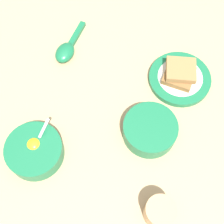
# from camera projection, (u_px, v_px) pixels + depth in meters

# --- Properties ---
(ground_plane) EXTENTS (3.00, 3.00, 0.00)m
(ground_plane) POSITION_uv_depth(u_px,v_px,m) (110.00, 118.00, 0.88)
(ground_plane) COLOR tan
(egg_bowl) EXTENTS (0.15, 0.16, 0.08)m
(egg_bowl) POSITION_uv_depth(u_px,v_px,m) (35.00, 151.00, 0.81)
(egg_bowl) COLOR #196B42
(egg_bowl) RESTS_ON ground_plane
(toast_plate) EXTENTS (0.18, 0.18, 0.02)m
(toast_plate) POSITION_uv_depth(u_px,v_px,m) (180.00, 79.00, 0.93)
(toast_plate) COLOR #196B42
(toast_plate) RESTS_ON ground_plane
(toast_sandwich) EXTENTS (0.10, 0.10, 0.04)m
(toast_sandwich) POSITION_uv_depth(u_px,v_px,m) (180.00, 73.00, 0.90)
(toast_sandwich) COLOR brown
(toast_sandwich) RESTS_ON toast_plate
(soup_spoon) EXTENTS (0.06, 0.17, 0.03)m
(soup_spoon) POSITION_uv_depth(u_px,v_px,m) (67.00, 50.00, 0.97)
(soup_spoon) COLOR #196B42
(soup_spoon) RESTS_ON ground_plane
(congee_bowl) EXTENTS (0.15, 0.15, 0.05)m
(congee_bowl) POSITION_uv_depth(u_px,v_px,m) (150.00, 130.00, 0.84)
(congee_bowl) COLOR #196B42
(congee_bowl) RESTS_ON ground_plane
(drinking_cup) EXTENTS (0.07, 0.07, 0.07)m
(drinking_cup) POSITION_uv_depth(u_px,v_px,m) (159.00, 212.00, 0.74)
(drinking_cup) COLOR tan
(drinking_cup) RESTS_ON ground_plane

